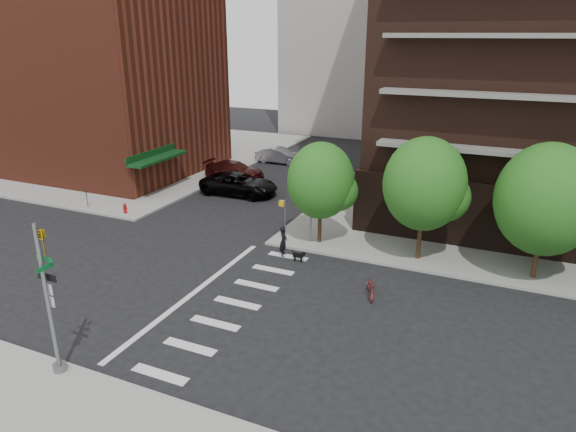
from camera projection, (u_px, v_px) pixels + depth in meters
The scene contains 17 objects.
ground at pixel (185, 291), 25.86m from camera, with size 120.00×120.00×0.00m, color black.
sidewalk_nw at pixel (122, 152), 55.43m from camera, with size 31.00×33.00×0.15m, color gray.
crosswalk at pixel (223, 300), 25.02m from camera, with size 3.85×13.00×0.01m.
midrise_nw at pixel (90, 58), 46.34m from camera, with size 21.40×15.50×20.00m.
tree_a at pixel (321, 181), 30.27m from camera, with size 4.00×4.00×5.90m.
tree_b at pixel (424, 184), 27.80m from camera, with size 4.50×4.50×6.65m.
tree_c at pixel (546, 200), 25.54m from camera, with size 5.00×5.00×6.80m.
traffic_signal at pixel (51, 312), 18.69m from camera, with size 0.90×0.75×6.00m.
pedestrian_signal at pixel (291, 215), 31.16m from camera, with size 2.18×0.67×2.60m.
fire_hydrant at pixel (125, 208), 36.41m from camera, with size 0.24×0.24×0.73m.
parking_meter at pixel (87, 196), 37.61m from camera, with size 0.10×0.08×1.32m.
parked_car_black at pixel (239, 184), 40.97m from camera, with size 6.23×2.87×1.73m, color black.
parked_car_maroon at pixel (235, 170), 45.49m from camera, with size 5.35×2.18×1.55m, color #3D1210.
parked_car_silver at pixel (280, 155), 50.91m from camera, with size 4.75×1.66×1.56m, color gray.
scooter at pixel (371, 287), 25.19m from camera, with size 0.66×1.89×0.99m, color maroon.
dog_walker at pixel (283, 241), 29.68m from camera, with size 0.43×0.65×1.79m, color black.
dog at pixel (299, 255), 29.08m from camera, with size 0.72×0.21×0.61m.
Camera 1 is at (14.13, -18.96, 12.30)m, focal length 32.00 mm.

